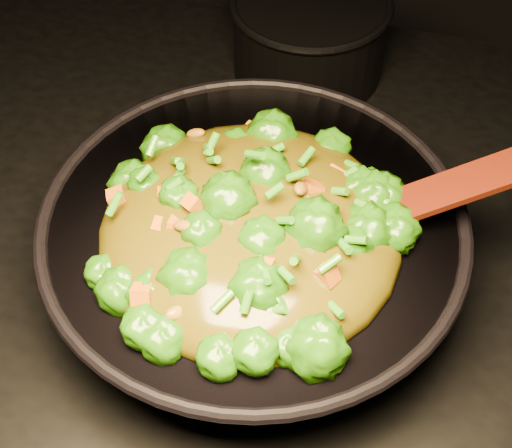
% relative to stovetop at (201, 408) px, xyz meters
% --- Properties ---
extents(stovetop, '(1.20, 0.90, 0.90)m').
position_rel_stovetop_xyz_m(stovetop, '(0.00, 0.00, 0.00)').
color(stovetop, black).
rests_on(stovetop, ground).
extents(wok, '(0.47, 0.47, 0.12)m').
position_rel_stovetop_xyz_m(wok, '(0.10, -0.06, 0.51)').
color(wok, black).
rests_on(wok, stovetop).
extents(stir_fry, '(0.36, 0.36, 0.10)m').
position_rel_stovetop_xyz_m(stir_fry, '(0.11, -0.08, 0.62)').
color(stir_fry, '#266907').
rests_on(stir_fry, wok).
extents(spatula, '(0.24, 0.13, 0.11)m').
position_rel_stovetop_xyz_m(spatula, '(0.27, -0.02, 0.61)').
color(spatula, '#341805').
rests_on(spatula, wok).
extents(back_pot, '(0.22, 0.22, 0.12)m').
position_rel_stovetop_xyz_m(back_pot, '(0.08, 0.32, 0.51)').
color(back_pot, black).
rests_on(back_pot, stovetop).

